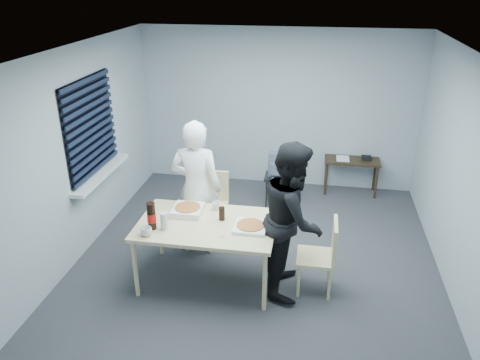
% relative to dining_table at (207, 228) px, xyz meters
% --- Properties ---
extents(room, '(5.00, 5.00, 5.00)m').
position_rel_dining_table_xyz_m(room, '(-1.69, 0.85, 0.74)').
color(room, '#333338').
rests_on(room, ground).
extents(dining_table, '(1.56, 0.99, 0.76)m').
position_rel_dining_table_xyz_m(dining_table, '(0.00, 0.00, 0.00)').
color(dining_table, beige).
rests_on(dining_table, ground).
extents(chair_far, '(0.42, 0.42, 0.89)m').
position_rel_dining_table_xyz_m(chair_far, '(-0.19, 1.10, -0.19)').
color(chair_far, beige).
rests_on(chair_far, ground).
extents(chair_right, '(0.42, 0.42, 0.89)m').
position_rel_dining_table_xyz_m(chair_right, '(1.33, 0.02, -0.19)').
color(chair_right, beige).
rests_on(chair_right, ground).
extents(person_white, '(0.65, 0.42, 1.77)m').
position_rel_dining_table_xyz_m(person_white, '(-0.28, 0.63, 0.18)').
color(person_white, white).
rests_on(person_white, ground).
extents(person_black, '(0.47, 0.86, 1.77)m').
position_rel_dining_table_xyz_m(person_black, '(0.96, 0.05, 0.18)').
color(person_black, black).
rests_on(person_black, ground).
extents(side_table, '(0.87, 0.39, 0.58)m').
position_rel_dining_table_xyz_m(side_table, '(1.76, 2.73, -0.20)').
color(side_table, '#342515').
rests_on(side_table, ground).
extents(stool, '(0.36, 0.36, 0.50)m').
position_rel_dining_table_xyz_m(stool, '(0.60, 2.07, -0.31)').
color(stool, black).
rests_on(stool, ground).
extents(backpack, '(0.27, 0.20, 0.38)m').
position_rel_dining_table_xyz_m(backpack, '(0.60, 2.06, -0.02)').
color(backpack, slate).
rests_on(backpack, stool).
extents(pizza_box_a, '(0.35, 0.35, 0.09)m').
position_rel_dining_table_xyz_m(pizza_box_a, '(-0.28, 0.20, 0.10)').
color(pizza_box_a, white).
rests_on(pizza_box_a, dining_table).
extents(pizza_box_b, '(0.36, 0.36, 0.05)m').
position_rel_dining_table_xyz_m(pizza_box_b, '(0.50, -0.03, 0.08)').
color(pizza_box_b, white).
rests_on(pizza_box_b, dining_table).
extents(mug_a, '(0.17, 0.17, 0.10)m').
position_rel_dining_table_xyz_m(mug_a, '(-0.58, -0.37, 0.11)').
color(mug_a, white).
rests_on(mug_a, dining_table).
extents(mug_b, '(0.10, 0.10, 0.09)m').
position_rel_dining_table_xyz_m(mug_b, '(0.03, 0.35, 0.11)').
color(mug_b, white).
rests_on(mug_b, dining_table).
extents(cola_glass, '(0.09, 0.09, 0.16)m').
position_rel_dining_table_xyz_m(cola_glass, '(0.15, 0.11, 0.14)').
color(cola_glass, black).
rests_on(cola_glass, dining_table).
extents(soda_bottle, '(0.10, 0.10, 0.32)m').
position_rel_dining_table_xyz_m(soda_bottle, '(-0.57, -0.22, 0.21)').
color(soda_bottle, black).
rests_on(soda_bottle, dining_table).
extents(plastic_cups, '(0.11, 0.11, 0.20)m').
position_rel_dining_table_xyz_m(plastic_cups, '(-0.43, -0.20, 0.16)').
color(plastic_cups, silver).
rests_on(plastic_cups, dining_table).
extents(rubber_band, '(0.05, 0.05, 0.00)m').
position_rel_dining_table_xyz_m(rubber_band, '(0.23, -0.26, 0.06)').
color(rubber_band, red).
rests_on(rubber_band, dining_table).
extents(papers, '(0.27, 0.32, 0.00)m').
position_rel_dining_table_xyz_m(papers, '(1.61, 2.75, -0.12)').
color(papers, white).
rests_on(papers, side_table).
extents(black_box, '(0.18, 0.16, 0.07)m').
position_rel_dining_table_xyz_m(black_box, '(1.98, 2.76, -0.09)').
color(black_box, black).
rests_on(black_box, side_table).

